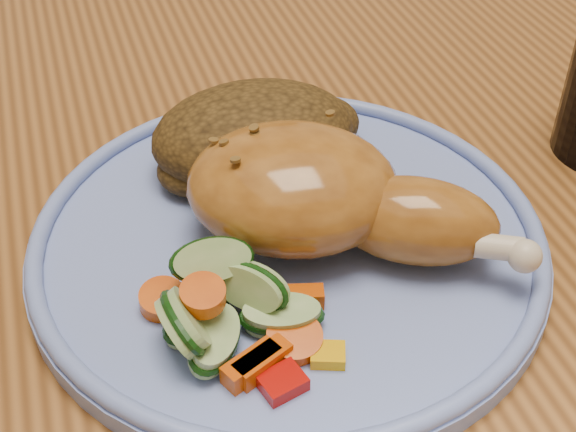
% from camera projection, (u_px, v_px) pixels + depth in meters
% --- Properties ---
extents(dining_table, '(0.90, 1.40, 0.75)m').
position_uv_depth(dining_table, '(363.00, 241.00, 0.59)').
color(dining_table, brown).
rests_on(dining_table, ground).
extents(chair_far, '(0.42, 0.42, 0.91)m').
position_uv_depth(chair_far, '(194.00, 54.00, 1.16)').
color(chair_far, '#4C2D16').
rests_on(chair_far, ground).
extents(plate, '(0.29, 0.29, 0.01)m').
position_uv_depth(plate, '(288.00, 244.00, 0.46)').
color(plate, '#6B82CC').
rests_on(plate, dining_table).
extents(plate_rim, '(0.29, 0.29, 0.01)m').
position_uv_depth(plate_rim, '(288.00, 230.00, 0.45)').
color(plate_rim, '#6B82CC').
rests_on(plate_rim, plate).
extents(chicken_leg, '(0.18, 0.15, 0.06)m').
position_uv_depth(chicken_leg, '(322.00, 195.00, 0.43)').
color(chicken_leg, '#A66622').
rests_on(chicken_leg, plate).
extents(rice_pilaf, '(0.14, 0.09, 0.05)m').
position_uv_depth(rice_pilaf, '(257.00, 135.00, 0.49)').
color(rice_pilaf, '#473111').
rests_on(rice_pilaf, plate).
extents(vegetable_pile, '(0.09, 0.09, 0.05)m').
position_uv_depth(vegetable_pile, '(229.00, 312.00, 0.39)').
color(vegetable_pile, '#A50A05').
rests_on(vegetable_pile, plate).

